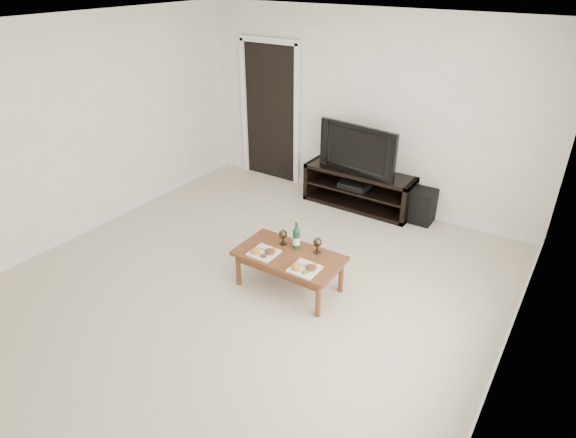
{
  "coord_description": "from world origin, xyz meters",
  "views": [
    {
      "loc": [
        2.67,
        -3.15,
        3.09
      ],
      "look_at": [
        0.22,
        0.55,
        0.7
      ],
      "focal_mm": 30.0,
      "sensor_mm": 36.0,
      "label": 1
    }
  ],
  "objects_px": {
    "media_console": "(358,189)",
    "subwoofer": "(423,206)",
    "coffee_table": "(289,271)",
    "television": "(362,147)"
  },
  "relations": [
    {
      "from": "media_console",
      "to": "subwoofer",
      "type": "distance_m",
      "value": 0.91
    },
    {
      "from": "media_console",
      "to": "coffee_table",
      "type": "distance_m",
      "value": 2.16
    },
    {
      "from": "media_console",
      "to": "coffee_table",
      "type": "height_order",
      "value": "media_console"
    },
    {
      "from": "television",
      "to": "subwoofer",
      "type": "height_order",
      "value": "television"
    },
    {
      "from": "coffee_table",
      "to": "subwoofer",
      "type": "bearing_deg",
      "value": 73.57
    },
    {
      "from": "media_console",
      "to": "subwoofer",
      "type": "xyz_separation_m",
      "value": [
        0.91,
        0.07,
        -0.05
      ]
    },
    {
      "from": "television",
      "to": "coffee_table",
      "type": "distance_m",
      "value": 2.26
    },
    {
      "from": "coffee_table",
      "to": "media_console",
      "type": "bearing_deg",
      "value": 96.73
    },
    {
      "from": "subwoofer",
      "to": "television",
      "type": "bearing_deg",
      "value": -176.63
    },
    {
      "from": "media_console",
      "to": "television",
      "type": "height_order",
      "value": "television"
    }
  ]
}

